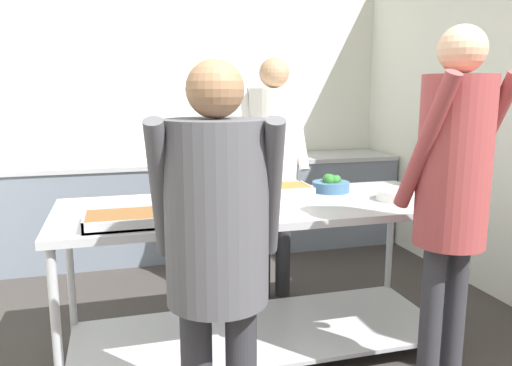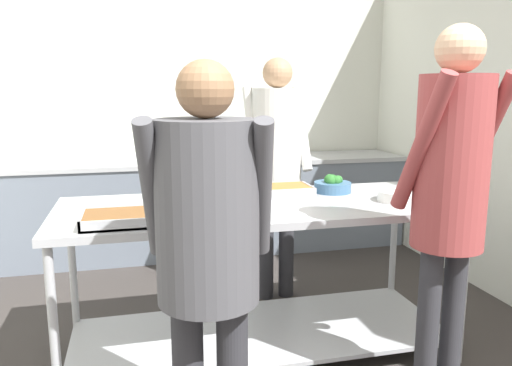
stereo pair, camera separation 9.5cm
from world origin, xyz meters
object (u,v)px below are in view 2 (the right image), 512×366
object	(u,v)px
broccoli_bowl	(333,185)
plate_stack	(401,196)
sauce_pan	(207,199)
serving_tray_vegetables	(276,190)
serving_tray_roast	(124,218)
water_bottle	(188,144)
guest_serving_right	(450,181)
cook_behind_counter	(277,153)
guest_serving_left	(208,234)

from	to	relation	value
broccoli_bowl	plate_stack	distance (m)	0.44
sauce_pan	broccoli_bowl	world-z (taller)	broccoli_bowl
sauce_pan	serving_tray_vegetables	size ratio (longest dim) A/B	0.99
serving_tray_roast	water_bottle	size ratio (longest dim) A/B	1.29
guest_serving_right	cook_behind_counter	bearing A→B (deg)	103.72
guest_serving_right	water_bottle	xyz separation A→B (m)	(-0.87, 2.80, -0.10)
serving_tray_roast	water_bottle	xyz separation A→B (m)	(0.56, 2.30, 0.11)
guest_serving_left	water_bottle	size ratio (longest dim) A/B	5.44
serving_tray_vegetables	water_bottle	bearing A→B (deg)	100.56
broccoli_bowl	water_bottle	distance (m)	1.97
serving_tray_roast	sauce_pan	bearing A→B (deg)	28.71
serving_tray_roast	broccoli_bowl	bearing A→B (deg)	19.80
serving_tray_vegetables	guest_serving_left	size ratio (longest dim) A/B	0.26
serving_tray_vegetables	guest_serving_left	xyz separation A→B (m)	(-0.58, -1.09, 0.08)
guest_serving_left	cook_behind_counter	xyz separation A→B (m)	(0.74, 1.62, 0.09)
serving_tray_vegetables	water_bottle	distance (m)	1.86
water_bottle	guest_serving_right	bearing A→B (deg)	-72.80
serving_tray_roast	plate_stack	size ratio (longest dim) A/B	1.46
cook_behind_counter	serving_tray_roast	bearing A→B (deg)	-136.51
sauce_pan	water_bottle	world-z (taller)	water_bottle
serving_tray_roast	water_bottle	distance (m)	2.37
sauce_pan	cook_behind_counter	bearing A→B (deg)	51.04
plate_stack	guest_serving_right	world-z (taller)	guest_serving_right
serving_tray_roast	serving_tray_vegetables	world-z (taller)	same
sauce_pan	serving_tray_vegetables	xyz separation A→B (m)	(0.46, 0.23, -0.02)
plate_stack	guest_serving_left	distance (m)	1.44
broccoli_bowl	guest_serving_left	bearing A→B (deg)	-131.27
broccoli_bowl	guest_serving_left	size ratio (longest dim) A/B	0.14
serving_tray_roast	guest_serving_right	size ratio (longest dim) A/B	0.22
plate_stack	cook_behind_counter	world-z (taller)	cook_behind_counter
sauce_pan	plate_stack	world-z (taller)	sauce_pan
guest_serving_left	sauce_pan	bearing A→B (deg)	81.81
guest_serving_left	broccoli_bowl	bearing A→B (deg)	48.73
plate_stack	cook_behind_counter	bearing A→B (deg)	118.98
serving_tray_roast	plate_stack	world-z (taller)	plate_stack
guest_serving_right	sauce_pan	bearing A→B (deg)	142.97
broccoli_bowl	water_bottle	bearing A→B (deg)	110.90
guest_serving_left	guest_serving_right	bearing A→B (deg)	6.32
guest_serving_left	guest_serving_right	size ratio (longest dim) A/B	0.91
serving_tray_vegetables	plate_stack	bearing A→B (deg)	-28.37
sauce_pan	guest_serving_left	distance (m)	0.87
sauce_pan	broccoli_bowl	distance (m)	0.85
broccoli_bowl	cook_behind_counter	bearing A→B (deg)	110.47
serving_tray_vegetables	guest_serving_right	xyz separation A→B (m)	(0.53, -0.97, 0.21)
guest_serving_right	water_bottle	bearing A→B (deg)	107.20
serving_tray_vegetables	water_bottle	xyz separation A→B (m)	(-0.34, 1.83, 0.11)
sauce_pan	guest_serving_left	size ratio (longest dim) A/B	0.26
sauce_pan	guest_serving_right	xyz separation A→B (m)	(0.98, -0.74, 0.19)
broccoli_bowl	water_bottle	world-z (taller)	water_bottle
sauce_pan	serving_tray_vegetables	distance (m)	0.51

